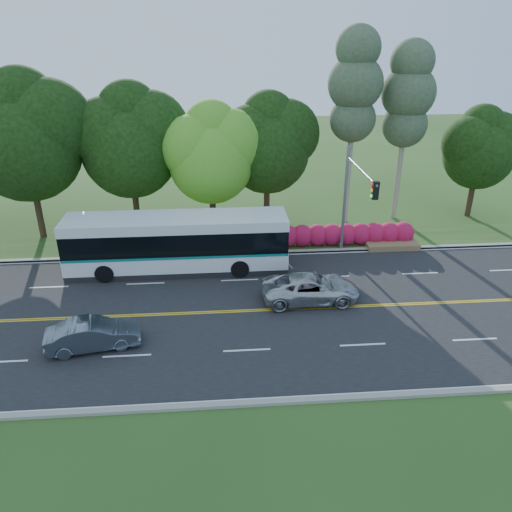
{
  "coord_description": "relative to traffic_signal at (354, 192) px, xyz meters",
  "views": [
    {
      "loc": [
        -1.59,
        -22.61,
        13.83
      ],
      "look_at": [
        0.37,
        2.0,
        2.26
      ],
      "focal_mm": 35.0,
      "sensor_mm": 36.0,
      "label": 1
    }
  ],
  "objects": [
    {
      "name": "transit_bus",
      "position": [
        -10.65,
        -0.19,
        -2.94
      ],
      "size": [
        13.19,
        2.94,
        3.45
      ],
      "rotation": [
        0.0,
        0.0,
        0.0
      ],
      "color": "white",
      "rests_on": "road"
    },
    {
      "name": "tree_row",
      "position": [
        -11.65,
        6.73,
        2.06
      ],
      "size": [
        44.7,
        9.1,
        13.84
      ],
      "color": "black",
      "rests_on": "ground"
    },
    {
      "name": "ground",
      "position": [
        -6.49,
        -5.4,
        -4.67
      ],
      "size": [
        120.0,
        120.0,
        0.0
      ],
      "primitive_type": "plane",
      "color": "#2B4C19",
      "rests_on": "ground"
    },
    {
      "name": "curb_south",
      "position": [
        -6.49,
        -12.55,
        -4.6
      ],
      "size": [
        60.0,
        0.3,
        0.15
      ],
      "primitive_type": "cube",
      "color": "gray",
      "rests_on": "ground"
    },
    {
      "name": "suv",
      "position": [
        -3.24,
        -4.55,
        -3.92
      ],
      "size": [
        5.32,
        2.53,
        1.47
      ],
      "primitive_type": "imported",
      "rotation": [
        0.0,
        0.0,
        1.59
      ],
      "color": "#BBBEC0",
      "rests_on": "road"
    },
    {
      "name": "traffic_signal",
      "position": [
        0.0,
        0.0,
        0.0
      ],
      "size": [
        0.42,
        6.1,
        7.0
      ],
      "color": "gray",
      "rests_on": "ground"
    },
    {
      "name": "bougainvillea_hedge",
      "position": [
        0.69,
        2.75,
        -3.95
      ],
      "size": [
        9.5,
        2.25,
        1.5
      ],
      "color": "maroon",
      "rests_on": "ground"
    },
    {
      "name": "curb_north",
      "position": [
        -6.49,
        1.75,
        -4.6
      ],
      "size": [
        60.0,
        0.3,
        0.15
      ],
      "primitive_type": "cube",
      "color": "gray",
      "rests_on": "ground"
    },
    {
      "name": "sedan",
      "position": [
        -14.09,
        -8.1,
        -3.95
      ],
      "size": [
        4.46,
        2.27,
        1.4
      ],
      "primitive_type": "imported",
      "rotation": [
        0.0,
        0.0,
        1.76
      ],
      "color": "slate",
      "rests_on": "road"
    },
    {
      "name": "grass_verge",
      "position": [
        -6.49,
        3.6,
        -4.62
      ],
      "size": [
        60.0,
        4.0,
        0.1
      ],
      "primitive_type": "cube",
      "color": "#2B4C19",
      "rests_on": "ground"
    },
    {
      "name": "road",
      "position": [
        -6.49,
        -5.4,
        -4.66
      ],
      "size": [
        60.0,
        14.0,
        0.02
      ],
      "primitive_type": "cube",
      "color": "black",
      "rests_on": "ground"
    },
    {
      "name": "lane_markings",
      "position": [
        -6.59,
        -5.4,
        -4.65
      ],
      "size": [
        57.6,
        13.82,
        0.0
      ],
      "color": "gold",
      "rests_on": "road"
    }
  ]
}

